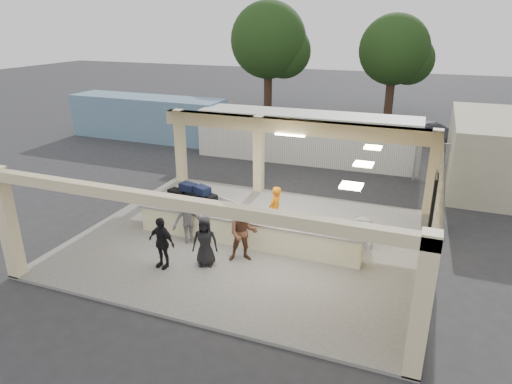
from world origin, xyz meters
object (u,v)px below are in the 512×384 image
at_px(baggage_counter, 245,232).
at_px(container_blue, 148,118).
at_px(passenger_b, 161,242).
at_px(container_white, 307,137).
at_px(car_white_a, 500,156).
at_px(car_dark, 430,137).
at_px(passenger_c, 188,220).
at_px(passenger_a, 243,233).
at_px(drum_fan, 362,231).
at_px(luggage_cart, 193,202).
at_px(passenger_d, 205,241).
at_px(baggage_handler, 275,211).

distance_m(baggage_counter, container_blue, 17.15).
relative_size(passenger_b, container_white, 0.14).
bearing_deg(container_blue, container_white, -4.69).
distance_m(car_white_a, container_blue, 21.23).
bearing_deg(container_blue, car_dark, 13.07).
relative_size(passenger_c, car_dark, 0.37).
relative_size(baggage_counter, passenger_a, 4.26).
xyz_separation_m(car_dark, container_blue, (-17.60, -3.79, 0.59)).
bearing_deg(container_white, passenger_b, -95.31).
height_order(baggage_counter, drum_fan, drum_fan).
bearing_deg(luggage_cart, car_white_a, 66.10).
xyz_separation_m(passenger_b, car_white_a, (11.03, 15.67, -0.27)).
bearing_deg(container_blue, passenger_a, -45.94).
height_order(passenger_b, passenger_d, passenger_b).
relative_size(passenger_b, passenger_c, 0.99).
bearing_deg(passenger_c, luggage_cart, 74.94).
distance_m(passenger_b, passenger_d, 1.35).
height_order(luggage_cart, container_blue, container_blue).
distance_m(luggage_cart, passenger_d, 3.34).
bearing_deg(luggage_cart, passenger_d, -35.07).
bearing_deg(passenger_a, passenger_b, -173.42).
height_order(passenger_a, container_white, container_white).
xyz_separation_m(drum_fan, container_white, (-4.65, 9.67, 0.67)).
xyz_separation_m(passenger_c, container_blue, (-10.11, 12.71, 0.42)).
bearing_deg(baggage_handler, container_blue, -117.55).
bearing_deg(car_white_a, baggage_counter, 142.53).
xyz_separation_m(baggage_counter, passenger_a, (0.34, -0.98, 0.48)).
bearing_deg(passenger_b, container_blue, 134.21).
bearing_deg(drum_fan, baggage_counter, -141.01).
height_order(luggage_cart, drum_fan, luggage_cart).
bearing_deg(passenger_d, baggage_counter, 49.44).
bearing_deg(passenger_d, drum_fan, 15.84).
xyz_separation_m(luggage_cart, container_white, (1.70, 10.09, 0.38)).
bearing_deg(baggage_handler, baggage_counter, -14.47).
relative_size(container_white, container_blue, 1.16).
distance_m(baggage_handler, passenger_c, 3.11).
bearing_deg(car_white_a, car_dark, 50.82).
height_order(car_white_a, container_white, container_white).
bearing_deg(luggage_cart, car_dark, 81.07).
bearing_deg(passenger_b, car_dark, 77.07).
height_order(baggage_counter, passenger_b, passenger_b).
bearing_deg(car_white_a, baggage_handler, 141.90).
relative_size(passenger_b, passenger_d, 1.03).
height_order(baggage_handler, passenger_a, passenger_a).
height_order(baggage_counter, luggage_cart, luggage_cart).
xyz_separation_m(passenger_d, container_blue, (-11.37, 13.90, 0.45)).
bearing_deg(baggage_handler, drum_fan, 106.85).
bearing_deg(passenger_c, baggage_handler, -4.31).
distance_m(baggage_counter, luggage_cart, 2.80).
distance_m(passenger_a, container_blue, 18.08).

